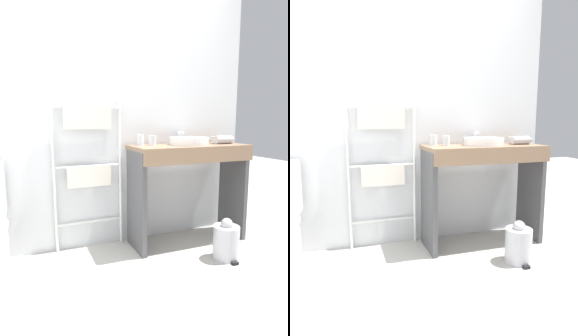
# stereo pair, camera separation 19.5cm
# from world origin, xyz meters

# --- Properties ---
(ground_plane) EXTENTS (12.00, 12.00, 0.00)m
(ground_plane) POSITION_xyz_m (0.00, 0.00, 0.00)
(ground_plane) COLOR #B2AFA8
(wall_back) EXTENTS (2.77, 0.12, 2.50)m
(wall_back) POSITION_xyz_m (0.00, 1.26, 1.25)
(wall_back) COLOR silver
(wall_back) RESTS_ON ground_plane
(towel_radiator) EXTENTS (0.59, 0.06, 1.27)m
(towel_radiator) POSITION_xyz_m (-0.17, 1.15, 0.83)
(towel_radiator) COLOR white
(towel_radiator) RESTS_ON ground_plane
(vanity_counter) EXTENTS (1.04, 0.45, 0.89)m
(vanity_counter) POSITION_xyz_m (0.69, 0.94, 0.61)
(vanity_counter) COLOR #84664C
(vanity_counter) RESTS_ON ground_plane
(sink_basin) EXTENTS (0.35, 0.35, 0.07)m
(sink_basin) POSITION_xyz_m (0.69, 0.96, 0.93)
(sink_basin) COLOR white
(sink_basin) RESTS_ON vanity_counter
(faucet) EXTENTS (0.02, 0.10, 0.11)m
(faucet) POSITION_xyz_m (0.69, 1.13, 0.97)
(faucet) COLOR silver
(faucet) RESTS_ON vanity_counter
(cup_near_wall) EXTENTS (0.07, 0.07, 0.09)m
(cup_near_wall) POSITION_xyz_m (0.27, 1.07, 0.94)
(cup_near_wall) COLOR silver
(cup_near_wall) RESTS_ON vanity_counter
(cup_near_edge) EXTENTS (0.06, 0.06, 0.08)m
(cup_near_edge) POSITION_xyz_m (0.37, 1.03, 0.94)
(cup_near_edge) COLOR silver
(cup_near_edge) RESTS_ON vanity_counter
(hair_dryer) EXTENTS (0.22, 0.17, 0.07)m
(hair_dryer) POSITION_xyz_m (1.05, 0.95, 0.93)
(hair_dryer) COLOR #B7B7BC
(hair_dryer) RESTS_ON vanity_counter
(trash_bin) EXTENTS (0.21, 0.24, 0.34)m
(trash_bin) POSITION_xyz_m (0.80, 0.52, 0.15)
(trash_bin) COLOR #B7B7BC
(trash_bin) RESTS_ON ground_plane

